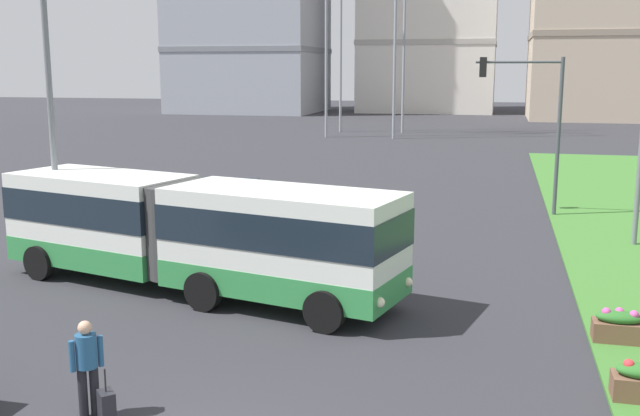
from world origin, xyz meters
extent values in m
cube|color=silver|center=(-0.79, 8.21, 1.73)|extent=(6.42, 3.83, 2.55)
cube|color=#338C47|center=(-0.79, 8.21, 0.80)|extent=(6.44, 3.86, 0.70)
cube|color=#19232D|center=(-0.79, 8.21, 2.15)|extent=(6.47, 3.88, 0.90)
cube|color=silver|center=(-6.70, 9.71, 1.73)|extent=(5.67, 3.75, 2.55)
cube|color=#338C47|center=(-6.70, 9.71, 0.80)|extent=(5.69, 3.77, 0.70)
cube|color=#19232D|center=(-6.70, 9.71, 2.15)|extent=(5.72, 3.80, 0.90)
cylinder|color=#383838|center=(-3.70, 8.91, 1.72)|extent=(2.40, 2.40, 2.45)
cylinder|color=black|center=(1.26, 9.01, 0.50)|extent=(1.04, 0.51, 1.00)
cylinder|color=black|center=(0.67, 6.58, 0.50)|extent=(1.04, 0.51, 1.00)
cylinder|color=black|center=(-2.05, 9.80, 0.50)|extent=(1.04, 0.51, 1.00)
cylinder|color=black|center=(-2.63, 7.37, 0.50)|extent=(1.04, 0.51, 1.00)
cylinder|color=black|center=(-7.63, 11.25, 0.50)|extent=(1.04, 0.53, 1.00)
cylinder|color=black|center=(-8.28, 8.83, 0.50)|extent=(1.04, 0.53, 1.00)
sphere|color=#F9EFC6|center=(2.36, 8.38, 0.80)|extent=(0.24, 0.24, 0.24)
sphere|color=#F9EFC6|center=(1.94, 6.63, 0.80)|extent=(0.24, 0.24, 0.24)
cube|color=maroon|center=(-6.00, 18.28, 0.58)|extent=(4.58, 2.30, 0.80)
cube|color=black|center=(-6.15, 18.26, 1.28)|extent=(2.56, 1.95, 0.60)
cylinder|color=black|center=(-4.62, 19.35, 0.32)|extent=(0.66, 0.29, 0.64)
cylinder|color=black|center=(-4.41, 17.56, 0.32)|extent=(0.66, 0.29, 0.64)
cylinder|color=black|center=(-7.59, 19.00, 0.32)|extent=(0.66, 0.29, 0.64)
cylinder|color=black|center=(-7.38, 17.21, 0.32)|extent=(0.66, 0.29, 0.64)
cylinder|color=black|center=(-2.42, 1.51, 0.45)|extent=(0.16, 0.16, 0.90)
cylinder|color=black|center=(-2.28, 1.64, 0.45)|extent=(0.16, 0.16, 0.90)
cylinder|color=#23517A|center=(-2.35, 1.57, 1.20)|extent=(0.36, 0.36, 0.60)
sphere|color=tan|center=(-2.35, 1.57, 1.62)|extent=(0.24, 0.24, 0.24)
cylinder|color=#23517A|center=(-2.52, 1.41, 1.15)|extent=(0.10, 0.10, 0.55)
cylinder|color=#23517A|center=(-2.17, 1.74, 1.15)|extent=(0.10, 0.10, 0.55)
cube|color=#232328|center=(-1.90, 1.37, 0.31)|extent=(0.42, 0.43, 0.56)
cylinder|color=black|center=(-1.90, 1.37, 0.80)|extent=(0.03, 0.03, 0.40)
sphere|color=red|center=(6.84, 4.38, 0.72)|extent=(0.20, 0.20, 0.20)
cube|color=brown|center=(7.12, 7.37, 0.30)|extent=(1.10, 0.56, 0.44)
ellipsoid|color=#2D6B28|center=(7.12, 7.37, 0.62)|extent=(0.99, 0.50, 0.28)
sphere|color=#D14C99|center=(6.84, 7.37, 0.72)|extent=(0.20, 0.20, 0.20)
sphere|color=#D14C99|center=(7.12, 7.45, 0.72)|extent=(0.20, 0.20, 0.20)
sphere|color=#D14C99|center=(7.40, 7.31, 0.72)|extent=(0.20, 0.20, 0.20)
cylinder|color=#474C51|center=(6.72, 22.00, 3.22)|extent=(0.16, 0.16, 6.43)
cylinder|color=#474C51|center=(5.03, 22.00, 6.23)|extent=(3.38, 0.10, 0.10)
cube|color=black|center=(3.64, 22.00, 6.03)|extent=(0.28, 0.28, 0.80)
sphere|color=red|center=(3.64, 22.00, 6.28)|extent=(0.16, 0.16, 0.16)
sphere|color=yellow|center=(3.64, 22.00, 6.02)|extent=(0.16, 0.16, 0.16)
sphere|color=green|center=(3.64, 22.00, 5.76)|extent=(0.16, 0.16, 0.16)
cylinder|color=slate|center=(-8.50, 10.24, 4.10)|extent=(0.18, 0.18, 8.19)
cube|color=gray|center=(-30.00, 90.64, 8.52)|extent=(19.53, 17.43, 0.70)
cube|color=#A4A099|center=(-5.78, 97.92, 9.48)|extent=(18.61, 15.68, 0.70)
cube|color=gray|center=(15.50, 86.32, 9.90)|extent=(15.89, 16.30, 0.70)
camera|label=1|loc=(4.38, -9.06, 5.96)|focal=41.25mm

